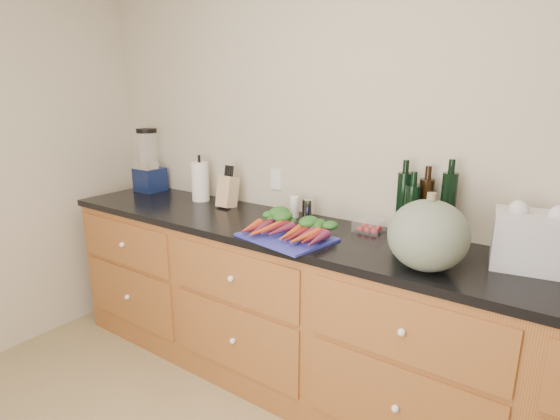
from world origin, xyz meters
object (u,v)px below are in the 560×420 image
Objects in this scene: tomato_box at (369,226)px; knife_block at (228,192)px; carrots at (291,229)px; squash at (428,235)px; paper_towel at (200,182)px; cutting_board at (286,237)px; blender_appliance at (149,164)px.

knife_block is at bearing -178.19° from tomato_box.
squash is (0.69, -0.04, 0.11)m from carrots.
knife_block is (-1.34, 0.29, -0.05)m from squash.
paper_towel is 1.21m from tomato_box.
cutting_board is at bearing -179.55° from squash.
blender_appliance is at bearing -179.72° from paper_towel.
cutting_board is 0.44m from tomato_box.
carrots is at bearing -16.94° from paper_towel.
paper_towel reaches higher than tomato_box.
paper_towel is (-1.60, 0.31, -0.02)m from squash.
tomato_box is at bearing 48.08° from cutting_board.
blender_appliance reaches higher than squash.
cutting_board is 0.72m from knife_block.
tomato_box is (0.30, 0.33, 0.03)m from cutting_board.
squash reaches higher than cutting_board.
squash is 0.52m from tomato_box.
carrots is 3.05× the size of tomato_box.
knife_block is (-0.65, 0.30, 0.09)m from cutting_board.
knife_block is 0.95m from tomato_box.
cutting_board is 1.47m from blender_appliance.
cutting_board is at bearing -12.59° from blender_appliance.
tomato_box is at bearing 0.42° from blender_appliance.
cutting_board is 0.70m from squash.
knife_block is at bearing -4.43° from paper_towel.
tomato_box is at bearing 44.08° from carrots.
blender_appliance is (-2.11, 0.31, 0.05)m from squash.
squash is 1.37m from knife_block.
carrots is at bearing -10.93° from blender_appliance.
knife_block is 1.33× the size of tomato_box.
squash is 2.13m from blender_appliance.
squash is at bearing -8.42° from blender_appliance.
tomato_box is (1.72, 0.01, -0.16)m from blender_appliance.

